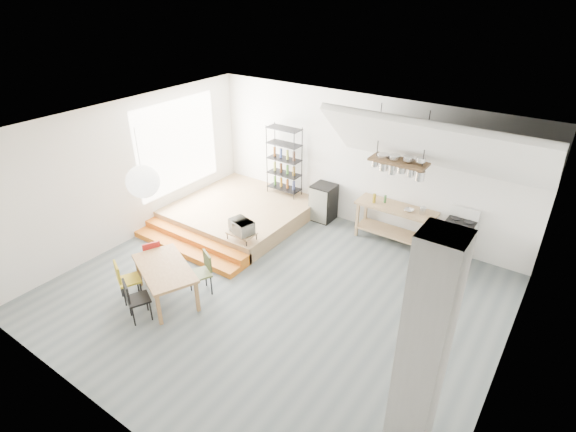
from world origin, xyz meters
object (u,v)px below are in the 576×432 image
Objects in this scene: stove at (456,242)px; rolling_cart at (441,246)px; dining_table at (165,270)px; mini_fridge at (323,202)px.

rolling_cart is at bearing -112.00° from stove.
stove is 0.50m from rolling_cart.
dining_table is at bearing -133.10° from stove.
stove is 1.21× the size of rolling_cart.
stove reaches higher than rolling_cart.
mini_fridge is (-3.30, 0.04, -0.02)m from stove.
dining_table is at bearing -114.22° from rolling_cart.
mini_fridge is at bearing 179.24° from stove.
dining_table is 1.82× the size of mini_fridge.
stove is at bearing -0.76° from mini_fridge.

